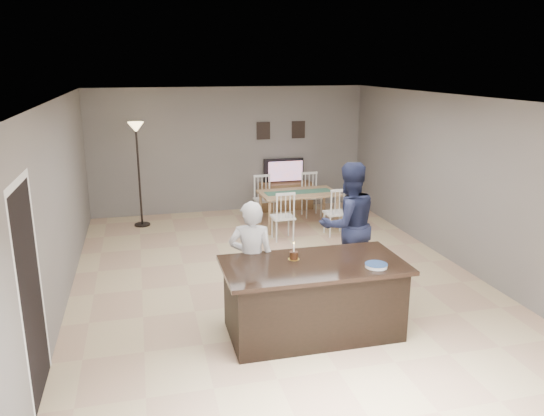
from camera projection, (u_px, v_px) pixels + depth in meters
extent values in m
plane|color=tan|center=(275.00, 277.00, 8.15)|extent=(8.00, 8.00, 0.00)
plane|color=slate|center=(230.00, 150.00, 11.54)|extent=(6.00, 0.00, 6.00)
plane|color=slate|center=(406.00, 309.00, 4.05)|extent=(6.00, 0.00, 6.00)
plane|color=slate|center=(59.00, 204.00, 7.09)|extent=(0.00, 8.00, 8.00)
plane|color=slate|center=(456.00, 181.00, 8.50)|extent=(0.00, 8.00, 8.00)
plane|color=white|center=(276.00, 98.00, 7.44)|extent=(8.00, 8.00, 0.00)
cube|color=black|center=(313.00, 300.00, 6.35)|extent=(2.00, 1.00, 0.85)
cube|color=black|center=(314.00, 265.00, 6.24)|extent=(2.15, 1.10, 0.05)
cube|color=brown|center=(285.00, 196.00, 11.88)|extent=(1.20, 0.40, 0.60)
imported|color=black|center=(285.00, 171.00, 11.80)|extent=(0.91, 0.12, 0.53)
plane|color=orange|center=(286.00, 171.00, 11.72)|extent=(0.78, 0.00, 0.78)
cube|color=black|center=(263.00, 131.00, 11.59)|extent=(0.30, 0.02, 0.38)
cube|color=black|center=(298.00, 130.00, 11.77)|extent=(0.30, 0.02, 0.38)
plane|color=black|center=(31.00, 295.00, 5.02)|extent=(0.00, 2.10, 2.10)
plane|color=white|center=(17.00, 182.00, 4.73)|extent=(0.00, 1.02, 1.02)
imported|color=#B3B3B7|center=(252.00, 261.00, 6.63)|extent=(0.65, 0.51, 1.56)
imported|color=#191E38|center=(348.00, 225.00, 7.65)|extent=(0.96, 0.78, 1.84)
cylinder|color=gold|center=(294.00, 259.00, 6.35)|extent=(0.14, 0.14, 0.00)
cylinder|color=#3B2110|center=(294.00, 255.00, 6.34)|extent=(0.10, 0.10, 0.09)
cylinder|color=white|center=(294.00, 248.00, 6.31)|extent=(0.02, 0.02, 0.10)
sphere|color=#FFBF4C|center=(294.00, 243.00, 6.30)|extent=(0.02, 0.02, 0.02)
cylinder|color=white|center=(376.00, 267.00, 6.10)|extent=(0.26, 0.26, 0.01)
cylinder|color=white|center=(376.00, 266.00, 6.10)|extent=(0.26, 0.26, 0.01)
cylinder|color=white|center=(376.00, 265.00, 6.10)|extent=(0.26, 0.26, 0.01)
cylinder|color=navy|center=(376.00, 264.00, 6.09)|extent=(0.26, 0.26, 0.00)
cube|color=tan|center=(298.00, 193.00, 10.47)|extent=(1.55, 0.90, 0.04)
cylinder|color=tan|center=(270.00, 218.00, 10.06)|extent=(0.06, 0.06, 0.68)
cylinder|color=tan|center=(324.00, 204.00, 11.07)|extent=(0.06, 0.06, 0.68)
cube|color=#41755E|center=(298.00, 192.00, 10.46)|extent=(1.34, 0.37, 0.01)
cube|color=silver|center=(283.00, 217.00, 9.78)|extent=(0.41, 0.39, 0.04)
cylinder|color=silver|center=(277.00, 232.00, 9.66)|extent=(0.03, 0.03, 0.41)
cylinder|color=silver|center=(289.00, 226.00, 10.03)|extent=(0.03, 0.03, 0.41)
cube|color=silver|center=(286.00, 194.00, 9.50)|extent=(0.36, 0.04, 0.05)
cube|color=silver|center=(336.00, 213.00, 10.06)|extent=(0.41, 0.39, 0.04)
cylinder|color=silver|center=(330.00, 227.00, 9.93)|extent=(0.03, 0.03, 0.41)
cylinder|color=silver|center=(340.00, 221.00, 10.30)|extent=(0.03, 0.03, 0.41)
cube|color=silver|center=(340.00, 191.00, 9.77)|extent=(0.36, 0.04, 0.05)
cube|color=silver|center=(264.00, 200.00, 11.02)|extent=(0.41, 0.39, 0.04)
cylinder|color=silver|center=(270.00, 208.00, 11.26)|extent=(0.03, 0.03, 0.41)
cylinder|color=silver|center=(259.00, 213.00, 10.90)|extent=(0.03, 0.03, 0.41)
cube|color=silver|center=(262.00, 176.00, 11.06)|extent=(0.36, 0.04, 0.05)
cube|color=silver|center=(312.00, 197.00, 11.30)|extent=(0.41, 0.39, 0.04)
cylinder|color=silver|center=(316.00, 204.00, 11.54)|extent=(0.03, 0.03, 0.41)
cylinder|color=silver|center=(307.00, 209.00, 11.17)|extent=(0.03, 0.03, 0.41)
cube|color=silver|center=(309.00, 173.00, 11.33)|extent=(0.36, 0.04, 0.05)
cylinder|color=black|center=(142.00, 225.00, 10.74)|extent=(0.31, 0.31, 0.03)
cylinder|color=black|center=(139.00, 178.00, 10.48)|extent=(0.04, 0.04, 1.91)
cone|color=#FFDA8C|center=(136.00, 127.00, 10.22)|extent=(0.31, 0.31, 0.20)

